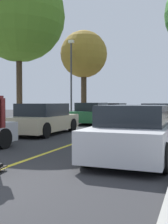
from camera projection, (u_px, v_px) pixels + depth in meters
center_line at (59, 149)px, 8.77m from camera, size 0.12×39.20×0.01m
parked_car_left_near at (43, 119)px, 12.81m from camera, size 1.91×4.19×1.39m
parked_car_left_far at (92, 113)px, 18.83m from camera, size 1.98×4.08×1.40m
parked_car_left_farthest at (114, 111)px, 23.98m from camera, size 1.88×4.04×1.35m
parked_car_right_nearest at (135, 132)px, 7.28m from camera, size 1.89×4.10×1.37m
parked_car_right_near at (163, 117)px, 13.94m from camera, size 2.01×4.67×1.38m
street_tree_left_nearest at (19, 15)px, 13.81m from camera, size 4.55×4.55×7.85m
street_tree_left_near at (84, 55)px, 21.96m from camera, size 3.64×3.64×6.86m
streetlamp at (71, 75)px, 19.90m from camera, size 0.36×0.24×5.67m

